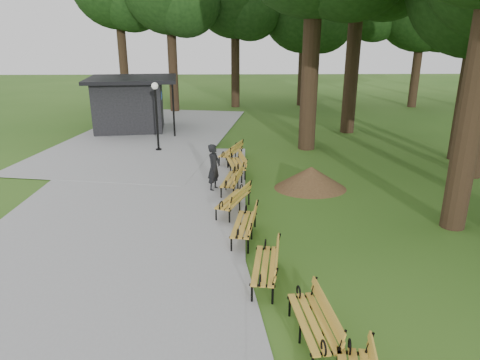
{
  "coord_description": "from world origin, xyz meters",
  "views": [
    {
      "loc": [
        -0.54,
        -9.84,
        5.5
      ],
      "look_at": [
        -0.22,
        3.04,
        1.1
      ],
      "focal_mm": 32.73,
      "sensor_mm": 36.0,
      "label": 1
    }
  ],
  "objects_px": {
    "kiosk": "(129,104)",
    "bench_4": "(233,200)",
    "person": "(214,168)",
    "lamp_post": "(156,102)",
    "bench_6": "(236,164)",
    "bench_5": "(232,180)",
    "bench_7": "(231,152)",
    "bench_1": "(312,322)",
    "bench_2": "(265,265)",
    "dirt_mound": "(311,178)",
    "bench_3": "(244,224)"
  },
  "relations": [
    {
      "from": "kiosk",
      "to": "bench_4",
      "type": "distance_m",
      "value": 13.73
    },
    {
      "from": "person",
      "to": "kiosk",
      "type": "bearing_deg",
      "value": 51.85
    },
    {
      "from": "lamp_post",
      "to": "bench_6",
      "type": "bearing_deg",
      "value": -45.84
    },
    {
      "from": "kiosk",
      "to": "bench_5",
      "type": "xyz_separation_m",
      "value": [
        5.81,
        -10.4,
        -1.08
      ]
    },
    {
      "from": "bench_7",
      "to": "bench_1",
      "type": "bearing_deg",
      "value": 27.52
    },
    {
      "from": "lamp_post",
      "to": "bench_6",
      "type": "height_order",
      "value": "lamp_post"
    },
    {
      "from": "lamp_post",
      "to": "bench_7",
      "type": "relative_size",
      "value": 1.71
    },
    {
      "from": "bench_2",
      "to": "bench_6",
      "type": "bearing_deg",
      "value": -167.84
    },
    {
      "from": "bench_1",
      "to": "bench_7",
      "type": "distance_m",
      "value": 11.99
    },
    {
      "from": "person",
      "to": "dirt_mound",
      "type": "xyz_separation_m",
      "value": [
        3.53,
        0.1,
        -0.44
      ]
    },
    {
      "from": "dirt_mound",
      "to": "bench_5",
      "type": "height_order",
      "value": "bench_5"
    },
    {
      "from": "dirt_mound",
      "to": "bench_7",
      "type": "height_order",
      "value": "bench_7"
    },
    {
      "from": "bench_1",
      "to": "bench_4",
      "type": "bearing_deg",
      "value": -173.11
    },
    {
      "from": "bench_2",
      "to": "person",
      "type": "bearing_deg",
      "value": -159.39
    },
    {
      "from": "dirt_mound",
      "to": "kiosk",
      "type": "bearing_deg",
      "value": 130.56
    },
    {
      "from": "lamp_post",
      "to": "bench_4",
      "type": "distance_m",
      "value": 8.68
    },
    {
      "from": "dirt_mound",
      "to": "bench_7",
      "type": "distance_m",
      "value": 4.57
    },
    {
      "from": "bench_2",
      "to": "kiosk",
      "type": "bearing_deg",
      "value": -150.05
    },
    {
      "from": "person",
      "to": "bench_6",
      "type": "distance_m",
      "value": 2.01
    },
    {
      "from": "bench_2",
      "to": "bench_1",
      "type": "bearing_deg",
      "value": 27.26
    },
    {
      "from": "bench_1",
      "to": "bench_5",
      "type": "distance_m",
      "value": 8.28
    },
    {
      "from": "bench_3",
      "to": "lamp_post",
      "type": "bearing_deg",
      "value": -148.69
    },
    {
      "from": "kiosk",
      "to": "dirt_mound",
      "type": "relative_size",
      "value": 2.19
    },
    {
      "from": "dirt_mound",
      "to": "bench_1",
      "type": "distance_m",
      "value": 8.51
    },
    {
      "from": "bench_1",
      "to": "kiosk",
      "type": "bearing_deg",
      "value": -164.52
    },
    {
      "from": "bench_4",
      "to": "bench_5",
      "type": "bearing_deg",
      "value": -155.91
    },
    {
      "from": "dirt_mound",
      "to": "bench_7",
      "type": "xyz_separation_m",
      "value": [
        -2.91,
        3.52,
        0.02
      ]
    },
    {
      "from": "bench_1",
      "to": "bench_6",
      "type": "bearing_deg",
      "value": -178.81
    },
    {
      "from": "kiosk",
      "to": "bench_3",
      "type": "distance_m",
      "value": 15.55
    },
    {
      "from": "bench_5",
      "to": "lamp_post",
      "type": "bearing_deg",
      "value": -137.12
    },
    {
      "from": "person",
      "to": "bench_7",
      "type": "height_order",
      "value": "person"
    },
    {
      "from": "lamp_post",
      "to": "bench_4",
      "type": "height_order",
      "value": "lamp_post"
    },
    {
      "from": "person",
      "to": "bench_2",
      "type": "xyz_separation_m",
      "value": [
        1.35,
        -6.22,
        -0.42
      ]
    },
    {
      "from": "person",
      "to": "bench_4",
      "type": "bearing_deg",
      "value": -137.43
    },
    {
      "from": "lamp_post",
      "to": "kiosk",
      "type": "bearing_deg",
      "value": 116.23
    },
    {
      "from": "lamp_post",
      "to": "bench_6",
      "type": "relative_size",
      "value": 1.71
    },
    {
      "from": "lamp_post",
      "to": "bench_3",
      "type": "relative_size",
      "value": 1.71
    },
    {
      "from": "kiosk",
      "to": "bench_4",
      "type": "bearing_deg",
      "value": -71.05
    },
    {
      "from": "person",
      "to": "lamp_post",
      "type": "distance_m",
      "value": 6.45
    },
    {
      "from": "kiosk",
      "to": "bench_1",
      "type": "distance_m",
      "value": 19.94
    },
    {
      "from": "dirt_mound",
      "to": "bench_3",
      "type": "height_order",
      "value": "bench_3"
    },
    {
      "from": "bench_1",
      "to": "bench_5",
      "type": "xyz_separation_m",
      "value": [
        -1.42,
        8.16,
        0.0
      ]
    },
    {
      "from": "kiosk",
      "to": "bench_6",
      "type": "distance_m",
      "value": 10.44
    },
    {
      "from": "lamp_post",
      "to": "bench_2",
      "type": "bearing_deg",
      "value": -70.35
    },
    {
      "from": "bench_3",
      "to": "bench_5",
      "type": "xyz_separation_m",
      "value": [
        -0.31,
        3.86,
        0.0
      ]
    },
    {
      "from": "bench_3",
      "to": "bench_6",
      "type": "relative_size",
      "value": 1.0
    },
    {
      "from": "person",
      "to": "bench_4",
      "type": "height_order",
      "value": "person"
    },
    {
      "from": "lamp_post",
      "to": "bench_3",
      "type": "bearing_deg",
      "value": -68.29
    },
    {
      "from": "lamp_post",
      "to": "bench_4",
      "type": "xyz_separation_m",
      "value": [
        3.53,
        -7.7,
        -1.89
      ]
    },
    {
      "from": "bench_4",
      "to": "lamp_post",
      "type": "bearing_deg",
      "value": -132.09
    }
  ]
}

